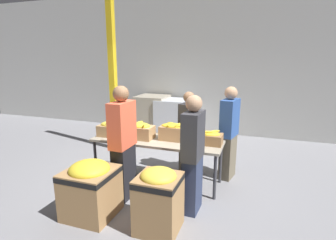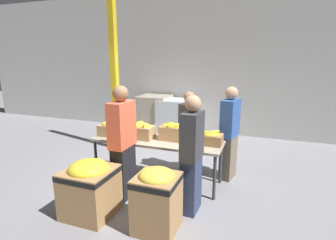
% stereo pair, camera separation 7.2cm
% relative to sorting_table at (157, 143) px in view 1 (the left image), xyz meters
% --- Properties ---
extents(ground_plane, '(30.00, 30.00, 0.00)m').
position_rel_sorting_table_xyz_m(ground_plane, '(0.00, 0.00, -0.70)').
color(ground_plane, gray).
extents(wall_back, '(16.00, 0.08, 4.00)m').
position_rel_sorting_table_xyz_m(wall_back, '(0.00, 3.44, 1.30)').
color(wall_back, '#B7B7B2').
rests_on(wall_back, ground_plane).
extents(sorting_table, '(2.24, 0.72, 0.76)m').
position_rel_sorting_table_xyz_m(sorting_table, '(0.00, 0.00, 0.00)').
color(sorting_table, '#9E937F').
rests_on(sorting_table, ground_plane).
extents(banana_box_0, '(0.42, 0.28, 0.28)m').
position_rel_sorting_table_xyz_m(banana_box_0, '(-0.87, -0.06, 0.19)').
color(banana_box_0, tan).
rests_on(banana_box_0, sorting_table).
extents(banana_box_1, '(0.47, 0.32, 0.30)m').
position_rel_sorting_table_xyz_m(banana_box_1, '(-0.31, -0.02, 0.20)').
color(banana_box_1, tan).
rests_on(banana_box_1, sorting_table).
extents(banana_box_2, '(0.49, 0.27, 0.31)m').
position_rel_sorting_table_xyz_m(banana_box_2, '(0.28, 0.08, 0.21)').
color(banana_box_2, tan).
rests_on(banana_box_2, sorting_table).
extents(banana_box_3, '(0.44, 0.32, 0.24)m').
position_rel_sorting_table_xyz_m(banana_box_3, '(0.88, 0.07, 0.17)').
color(banana_box_3, olive).
rests_on(banana_box_3, sorting_table).
extents(volunteer_0, '(0.31, 0.48, 1.66)m').
position_rel_sorting_table_xyz_m(volunteer_0, '(1.15, 0.56, 0.12)').
color(volunteer_0, '#6B604C').
rests_on(volunteer_0, ground_plane).
extents(volunteer_1, '(0.24, 0.45, 1.66)m').
position_rel_sorting_table_xyz_m(volunteer_1, '(0.80, -0.70, 0.12)').
color(volunteer_1, '#2D3856').
rests_on(volunteer_1, ground_plane).
extents(volunteer_2, '(0.31, 0.45, 1.55)m').
position_rel_sorting_table_xyz_m(volunteer_2, '(0.41, 0.55, 0.06)').
color(volunteer_2, '#6B604C').
rests_on(volunteer_2, ground_plane).
extents(volunteer_3, '(0.25, 0.47, 1.75)m').
position_rel_sorting_table_xyz_m(volunteer_3, '(-0.28, -0.68, 0.16)').
color(volunteer_3, black).
rests_on(volunteer_3, ground_plane).
extents(donation_bin_0, '(0.65, 0.65, 0.79)m').
position_rel_sorting_table_xyz_m(donation_bin_0, '(-0.48, -1.26, -0.29)').
color(donation_bin_0, '#A37A4C').
rests_on(donation_bin_0, ground_plane).
extents(donation_bin_1, '(0.52, 0.52, 0.82)m').
position_rel_sorting_table_xyz_m(donation_bin_1, '(0.52, -1.26, -0.27)').
color(donation_bin_1, '#A37A4C').
rests_on(donation_bin_1, ground_plane).
extents(support_pillar, '(0.14, 0.14, 4.00)m').
position_rel_sorting_table_xyz_m(support_pillar, '(-1.56, 1.27, 1.30)').
color(support_pillar, gold).
rests_on(support_pillar, ground_plane).
extents(pallet_stack_0, '(0.93, 0.93, 1.02)m').
position_rel_sorting_table_xyz_m(pallet_stack_0, '(-0.64, 2.84, -0.20)').
color(pallet_stack_0, olive).
rests_on(pallet_stack_0, ground_plane).
extents(pallet_stack_1, '(0.94, 0.94, 1.09)m').
position_rel_sorting_table_xyz_m(pallet_stack_1, '(-1.27, 2.88, -0.17)').
color(pallet_stack_1, olive).
rests_on(pallet_stack_1, ground_plane).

